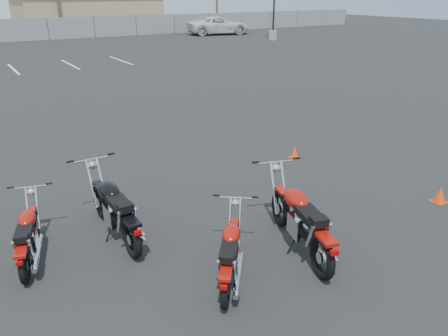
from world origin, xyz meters
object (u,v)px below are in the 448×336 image
motorcycle_front_red (29,236)px  white_van (219,20)px  motorcycle_second_black (115,209)px  motorcycle_third_red (231,253)px  motorcycle_rear_red (301,220)px

motorcycle_front_red → white_van: size_ratio=0.26×
motorcycle_second_black → motorcycle_front_red: bearing=178.6°
motorcycle_second_black → motorcycle_third_red: motorcycle_second_black is taller
motorcycle_rear_red → motorcycle_third_red: bearing=-177.3°
white_van → motorcycle_second_black: bearing=157.3°
motorcycle_rear_red → white_van: (18.80, 33.16, 0.79)m
motorcycle_rear_red → white_van: white_van is taller
white_van → motorcycle_front_red: bearing=155.6°
motorcycle_front_red → white_van: (22.52, 31.17, 0.90)m
motorcycle_second_black → motorcycle_rear_red: (2.36, -1.96, 0.02)m
motorcycle_front_red → motorcycle_third_red: bearing=-41.1°
motorcycle_second_black → white_van: white_van is taller
motorcycle_second_black → motorcycle_third_red: bearing=-63.8°
motorcycle_front_red → white_van: 38.46m
motorcycle_third_red → white_van: white_van is taller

